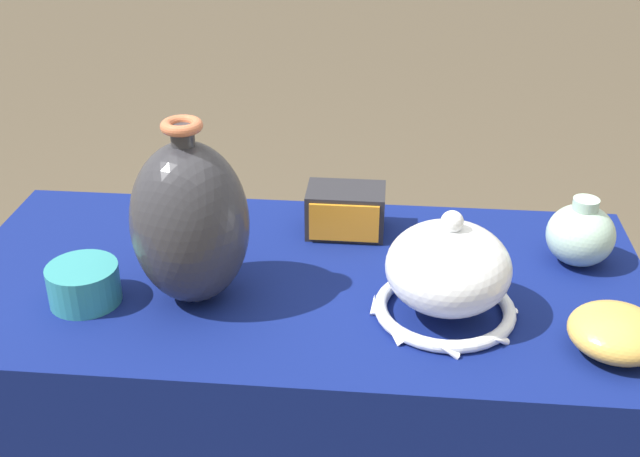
{
  "coord_description": "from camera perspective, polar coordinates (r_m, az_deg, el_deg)",
  "views": [
    {
      "loc": [
        0.15,
        -1.22,
        1.45
      ],
      "look_at": [
        0.04,
        -0.05,
        0.82
      ],
      "focal_mm": 45.0,
      "sensor_mm": 36.0,
      "label": 1
    }
  ],
  "objects": [
    {
      "name": "jar_round_celadon",
      "position": [
        1.53,
        18.04,
        -0.39
      ],
      "size": [
        0.12,
        0.12,
        0.13
      ],
      "color": "#A8CCB7",
      "rests_on": "display_table"
    },
    {
      "name": "bowl_shallow_ochre",
      "position": [
        1.32,
        20.34,
        -6.93
      ],
      "size": [
        0.15,
        0.15,
        0.07
      ],
      "primitive_type": "ellipsoid",
      "color": "gold",
      "rests_on": "display_table"
    },
    {
      "name": "vase_tall_bulbous",
      "position": [
        1.33,
        -9.23,
        0.43
      ],
      "size": [
        0.2,
        0.2,
        0.32
      ],
      "color": "#2D2D33",
      "rests_on": "display_table"
    },
    {
      "name": "mosaic_tile_box",
      "position": [
        1.57,
        1.84,
        1.25
      ],
      "size": [
        0.15,
        0.11,
        0.09
      ],
      "rotation": [
        0.0,
        0.0,
        0.0
      ],
      "color": "#232328",
      "rests_on": "display_table"
    },
    {
      "name": "display_table",
      "position": [
        1.47,
        -1.42,
        -6.17
      ],
      "size": [
        1.25,
        0.61,
        0.69
      ],
      "color": "#38383D",
      "rests_on": "ground_plane"
    },
    {
      "name": "pot_squat_teal",
      "position": [
        1.42,
        -16.45,
        -3.81
      ],
      "size": [
        0.12,
        0.12,
        0.07
      ],
      "primitive_type": "cylinder",
      "color": "teal",
      "rests_on": "display_table"
    },
    {
      "name": "vase_dome_bell",
      "position": [
        1.32,
        9.06,
        -3.24
      ],
      "size": [
        0.25,
        0.25,
        0.2
      ],
      "color": "white",
      "rests_on": "display_table"
    }
  ]
}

